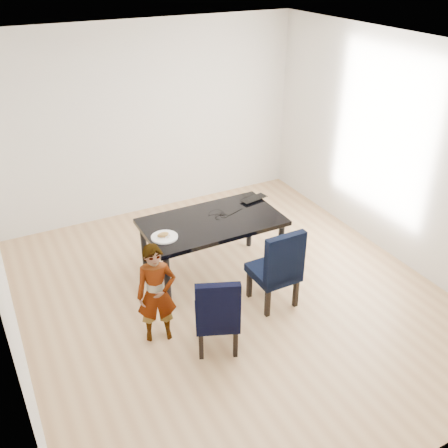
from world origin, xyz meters
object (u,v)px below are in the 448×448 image
chair_left (217,310)px  plate (164,237)px  dining_table (212,248)px  child (157,294)px  laptop (251,198)px  chair_right (274,265)px

chair_left → plate: (-0.12, 1.01, 0.32)m
dining_table → chair_left: bearing=-114.3°
child → dining_table: bearing=52.9°
chair_left → plate: 1.07m
chair_left → plate: size_ratio=2.99×
chair_left → laptop: 1.86m
chair_right → laptop: (0.32, 1.05, 0.28)m
dining_table → child: bearing=-142.6°
chair_right → plate: (-0.99, 0.67, 0.28)m
chair_right → plate: bearing=145.4°
dining_table → chair_right: size_ratio=1.66×
chair_left → chair_right: size_ratio=0.91×
child → laptop: bearing=47.1°
chair_left → chair_right: 0.93m
laptop → plate: bearing=6.7°
laptop → dining_table: bearing=12.1°
dining_table → plate: plate is taller
dining_table → laptop: (0.68, 0.27, 0.39)m
chair_left → chair_right: chair_right is taller
chair_left → child: (-0.47, 0.38, 0.11)m
dining_table → laptop: bearing=21.9°
laptop → chair_right: bearing=63.2°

